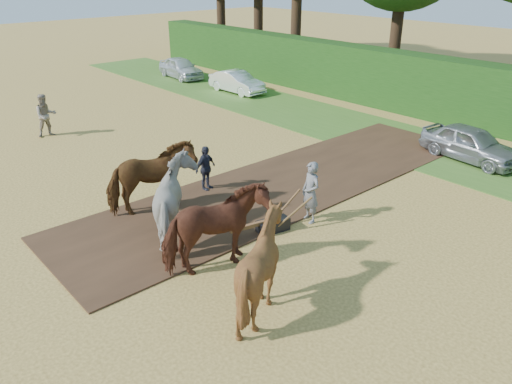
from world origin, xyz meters
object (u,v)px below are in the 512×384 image
object	(u,v)px
plough_team	(200,215)
spectator_near	(46,115)
parked_cars	(441,137)
spectator_far	(206,168)

from	to	relation	value
plough_team	spectator_near	bearing A→B (deg)	177.00
spectator_near	parked_cars	bearing A→B (deg)	-42.97
spectator_near	spectator_far	distance (m)	9.74
spectator_near	plough_team	xyz separation A→B (m)	(12.83, -0.67, 0.17)
spectator_near	spectator_far	bearing A→B (deg)	-73.04
spectator_far	plough_team	bearing A→B (deg)	-140.52
spectator_far	parked_cars	xyz separation A→B (m)	(3.39, 9.42, -0.10)
spectator_far	plough_team	size ratio (longest dim) A/B	0.20
spectator_near	spectator_far	world-z (taller)	spectator_near
spectator_far	spectator_near	bearing A→B (deg)	88.27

